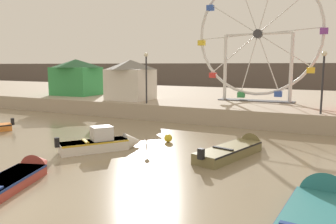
{
  "coord_description": "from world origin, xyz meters",
  "views": [
    {
      "loc": [
        8.83,
        -5.69,
        4.11
      ],
      "look_at": [
        0.67,
        10.55,
        1.56
      ],
      "focal_mm": 35.83,
      "sensor_mm": 36.0,
      "label": 1
    }
  ],
  "objects_px": {
    "promenade_lamp_far": "(323,73)",
    "carnival_booth_white_ticket": "(131,79)",
    "motorboat_olive_wood": "(239,148)",
    "motorboat_white_red_stripe": "(105,142)",
    "ferris_wheel_white_frame": "(258,37)",
    "carnival_booth_green_kiosk": "(76,76)",
    "mooring_buoy_orange": "(168,138)",
    "motorboat_teal_painted": "(320,207)",
    "motorboat_faded_red": "(16,178)",
    "promenade_lamp_near": "(146,70)"
  },
  "relations": [
    {
      "from": "ferris_wheel_white_frame",
      "to": "carnival_booth_white_ticket",
      "type": "distance_m",
      "value": 11.01
    },
    {
      "from": "ferris_wheel_white_frame",
      "to": "promenade_lamp_near",
      "type": "xyz_separation_m",
      "value": [
        -7.22,
        -5.39,
        -2.66
      ]
    },
    {
      "from": "motorboat_faded_red",
      "to": "carnival_booth_green_kiosk",
      "type": "xyz_separation_m",
      "value": [
        -13.19,
        17.91,
        2.78
      ]
    },
    {
      "from": "promenade_lamp_near",
      "to": "promenade_lamp_far",
      "type": "height_order",
      "value": "promenade_lamp_near"
    },
    {
      "from": "carnival_booth_white_ticket",
      "to": "promenade_lamp_near",
      "type": "relative_size",
      "value": 0.96
    },
    {
      "from": "carnival_booth_white_ticket",
      "to": "mooring_buoy_orange",
      "type": "relative_size",
      "value": 8.5
    },
    {
      "from": "motorboat_white_red_stripe",
      "to": "carnival_booth_green_kiosk",
      "type": "distance_m",
      "value": 18.44
    },
    {
      "from": "promenade_lamp_near",
      "to": "mooring_buoy_orange",
      "type": "relative_size",
      "value": 8.82
    },
    {
      "from": "carnival_booth_white_ticket",
      "to": "motorboat_faded_red",
      "type": "bearing_deg",
      "value": -70.84
    },
    {
      "from": "motorboat_white_red_stripe",
      "to": "promenade_lamp_near",
      "type": "distance_m",
      "value": 10.49
    },
    {
      "from": "motorboat_teal_painted",
      "to": "carnival_booth_green_kiosk",
      "type": "relative_size",
      "value": 1.27
    },
    {
      "from": "motorboat_teal_painted",
      "to": "mooring_buoy_orange",
      "type": "relative_size",
      "value": 13.69
    },
    {
      "from": "motorboat_olive_wood",
      "to": "motorboat_white_red_stripe",
      "type": "bearing_deg",
      "value": 125.73
    },
    {
      "from": "ferris_wheel_white_frame",
      "to": "carnival_booth_green_kiosk",
      "type": "relative_size",
      "value": 2.18
    },
    {
      "from": "promenade_lamp_far",
      "to": "carnival_booth_white_ticket",
      "type": "bearing_deg",
      "value": 172.49
    },
    {
      "from": "ferris_wheel_white_frame",
      "to": "motorboat_white_red_stripe",
      "type": "bearing_deg",
      "value": -105.31
    },
    {
      "from": "motorboat_teal_painted",
      "to": "carnival_booth_white_ticket",
      "type": "bearing_deg",
      "value": 52.07
    },
    {
      "from": "motorboat_faded_red",
      "to": "motorboat_olive_wood",
      "type": "relative_size",
      "value": 1.01
    },
    {
      "from": "mooring_buoy_orange",
      "to": "promenade_lamp_far",
      "type": "bearing_deg",
      "value": 41.82
    },
    {
      "from": "carnival_booth_white_ticket",
      "to": "promenade_lamp_far",
      "type": "distance_m",
      "value": 15.09
    },
    {
      "from": "motorboat_faded_red",
      "to": "motorboat_teal_painted",
      "type": "bearing_deg",
      "value": -96.36
    },
    {
      "from": "ferris_wheel_white_frame",
      "to": "motorboat_teal_painted",
      "type": "bearing_deg",
      "value": -72.41
    },
    {
      "from": "motorboat_white_red_stripe",
      "to": "promenade_lamp_far",
      "type": "height_order",
      "value": "promenade_lamp_far"
    },
    {
      "from": "motorboat_olive_wood",
      "to": "promenade_lamp_near",
      "type": "bearing_deg",
      "value": 67.05
    },
    {
      "from": "carnival_booth_white_ticket",
      "to": "promenade_lamp_near",
      "type": "height_order",
      "value": "promenade_lamp_near"
    },
    {
      "from": "carnival_booth_green_kiosk",
      "to": "promenade_lamp_far",
      "type": "height_order",
      "value": "promenade_lamp_far"
    },
    {
      "from": "carnival_booth_white_ticket",
      "to": "carnival_booth_green_kiosk",
      "type": "xyz_separation_m",
      "value": [
        -7.31,
        1.47,
        0.06
      ]
    },
    {
      "from": "motorboat_teal_painted",
      "to": "promenade_lamp_near",
      "type": "xyz_separation_m",
      "value": [
        -12.89,
        12.5,
        3.52
      ]
    },
    {
      "from": "carnival_booth_green_kiosk",
      "to": "promenade_lamp_far",
      "type": "xyz_separation_m",
      "value": [
        22.26,
        -3.44,
        0.66
      ]
    },
    {
      "from": "motorboat_faded_red",
      "to": "carnival_booth_white_ticket",
      "type": "xyz_separation_m",
      "value": [
        -5.87,
        16.44,
        2.72
      ]
    },
    {
      "from": "promenade_lamp_far",
      "to": "mooring_buoy_orange",
      "type": "distance_m",
      "value": 10.21
    },
    {
      "from": "motorboat_olive_wood",
      "to": "promenade_lamp_far",
      "type": "distance_m",
      "value": 8.41
    },
    {
      "from": "ferris_wheel_white_frame",
      "to": "promenade_lamp_near",
      "type": "height_order",
      "value": "ferris_wheel_white_frame"
    },
    {
      "from": "ferris_wheel_white_frame",
      "to": "promenade_lamp_far",
      "type": "distance_m",
      "value": 8.0
    },
    {
      "from": "ferris_wheel_white_frame",
      "to": "carnival_booth_green_kiosk",
      "type": "distance_m",
      "value": 17.6
    },
    {
      "from": "motorboat_teal_painted",
      "to": "mooring_buoy_orange",
      "type": "bearing_deg",
      "value": 57.2
    },
    {
      "from": "carnival_booth_green_kiosk",
      "to": "motorboat_white_red_stripe",
      "type": "bearing_deg",
      "value": -46.97
    },
    {
      "from": "motorboat_faded_red",
      "to": "mooring_buoy_orange",
      "type": "height_order",
      "value": "motorboat_faded_red"
    },
    {
      "from": "motorboat_olive_wood",
      "to": "promenade_lamp_far",
      "type": "height_order",
      "value": "promenade_lamp_far"
    },
    {
      "from": "promenade_lamp_near",
      "to": "carnival_booth_white_ticket",
      "type": "bearing_deg",
      "value": 145.16
    },
    {
      "from": "motorboat_white_red_stripe",
      "to": "ferris_wheel_white_frame",
      "type": "relative_size",
      "value": 0.37
    },
    {
      "from": "motorboat_white_red_stripe",
      "to": "promenade_lamp_near",
      "type": "height_order",
      "value": "promenade_lamp_near"
    },
    {
      "from": "motorboat_faded_red",
      "to": "mooring_buoy_orange",
      "type": "relative_size",
      "value": 12.21
    },
    {
      "from": "carnival_booth_green_kiosk",
      "to": "promenade_lamp_near",
      "type": "distance_m",
      "value": 10.49
    },
    {
      "from": "promenade_lamp_far",
      "to": "ferris_wheel_white_frame",
      "type": "bearing_deg",
      "value": 132.73
    },
    {
      "from": "motorboat_olive_wood",
      "to": "ferris_wheel_white_frame",
      "type": "relative_size",
      "value": 0.52
    },
    {
      "from": "carnival_booth_white_ticket",
      "to": "carnival_booth_green_kiosk",
      "type": "distance_m",
      "value": 7.46
    },
    {
      "from": "motorboat_teal_painted",
      "to": "ferris_wheel_white_frame",
      "type": "bearing_deg",
      "value": 22.39
    },
    {
      "from": "motorboat_faded_red",
      "to": "carnival_booth_green_kiosk",
      "type": "distance_m",
      "value": 22.41
    },
    {
      "from": "motorboat_faded_red",
      "to": "promenade_lamp_near",
      "type": "bearing_deg",
      "value": -6.17
    }
  ]
}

